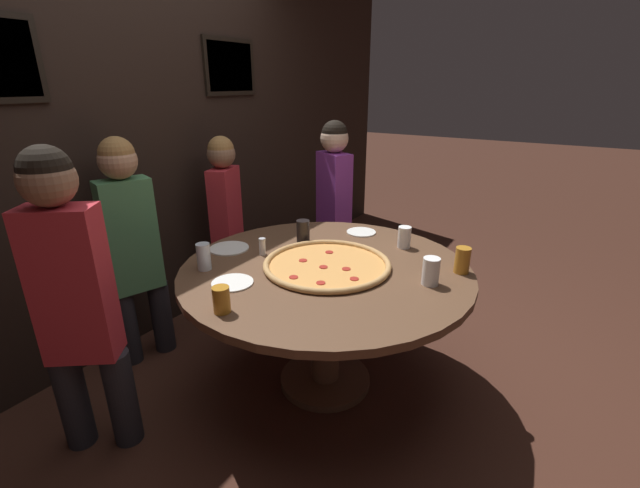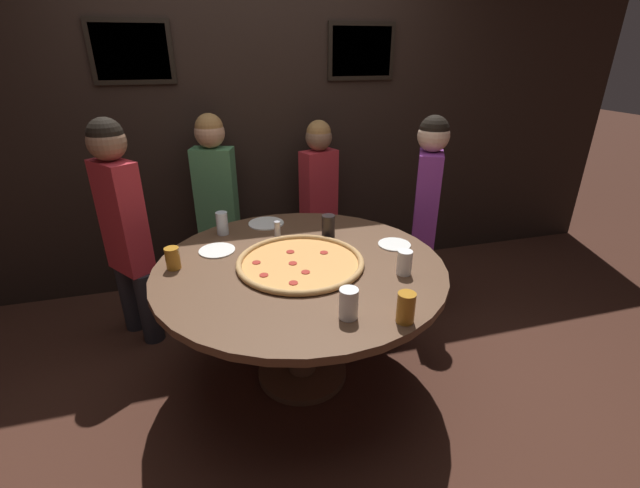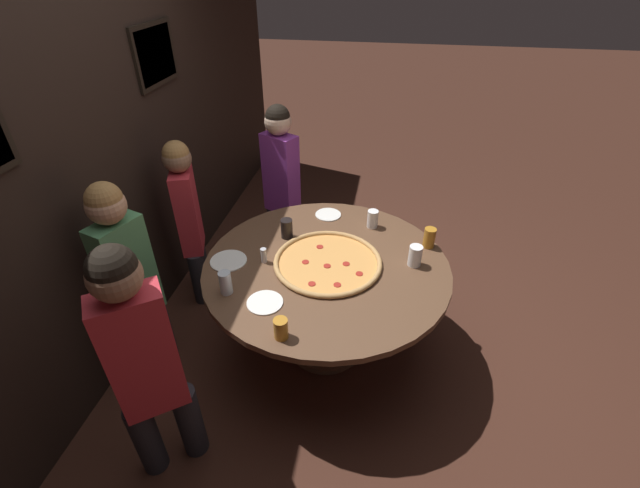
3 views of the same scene
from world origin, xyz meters
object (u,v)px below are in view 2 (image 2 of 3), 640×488
at_px(drink_cup_front_edge, 349,303).
at_px(drink_cup_near_left, 328,226).
at_px(white_plate_right_side, 217,250).
at_px(diner_side_right, 217,198).
at_px(diner_side_left, 319,195).
at_px(giant_pizza, 300,262).
at_px(diner_centre_back, 123,222).
at_px(drink_cup_centre_back, 406,308).
at_px(dining_table, 301,286).
at_px(white_plate_far_back, 394,244).
at_px(drink_cup_by_shaker, 173,258).
at_px(diner_far_left, 426,204).
at_px(white_plate_near_front, 266,223).
at_px(drink_cup_far_right, 404,262).
at_px(drink_cup_near_right, 222,223).
at_px(condiment_shaker, 277,229).

bearing_deg(drink_cup_front_edge, drink_cup_near_left, 78.97).
height_order(white_plate_right_side, diner_side_right, diner_side_right).
height_order(drink_cup_near_left, diner_side_left, diner_side_left).
bearing_deg(giant_pizza, white_plate_right_side, 145.45).
bearing_deg(diner_centre_back, drink_cup_centre_back, -172.94).
distance_m(drink_cup_near_left, diner_side_right, 1.00).
distance_m(dining_table, diner_side_left, 1.17).
bearing_deg(giant_pizza, diner_side_left, 69.78).
relative_size(giant_pizza, white_plate_far_back, 3.59).
distance_m(giant_pizza, drink_cup_by_shaker, 0.65).
relative_size(drink_cup_front_edge, diner_far_left, 0.10).
height_order(giant_pizza, white_plate_near_front, giant_pizza).
distance_m(dining_table, drink_cup_by_shaker, 0.68).
distance_m(giant_pizza, white_plate_far_back, 0.58).
bearing_deg(white_plate_near_front, drink_cup_far_right, -56.68).
xyz_separation_m(drink_cup_far_right, drink_cup_centre_back, (-0.18, -0.38, 0.00)).
distance_m(drink_cup_near_right, condiment_shaker, 0.34).
distance_m(condiment_shaker, diner_centre_back, 0.94).
bearing_deg(dining_table, diner_side_left, 69.64).
bearing_deg(drink_cup_near_left, drink_cup_centre_back, -86.83).
distance_m(drink_cup_by_shaker, drink_cup_front_edge, 0.97).
bearing_deg(drink_cup_by_shaker, white_plate_far_back, -2.04).
distance_m(drink_cup_far_right, diner_side_left, 1.34).
bearing_deg(drink_cup_near_left, drink_cup_near_right, 161.57).
height_order(drink_cup_near_left, diner_centre_back, diner_centre_back).
bearing_deg(drink_cup_far_right, diner_far_left, 55.28).
height_order(drink_cup_front_edge, diner_side_left, diner_side_left).
height_order(dining_table, diner_far_left, diner_far_left).
bearing_deg(condiment_shaker, white_plate_near_front, 98.88).
height_order(drink_cup_near_left, diner_side_right, diner_side_right).
distance_m(white_plate_near_front, white_plate_far_back, 0.84).
bearing_deg(drink_cup_near_left, white_plate_right_side, -177.03).
xyz_separation_m(drink_cup_far_right, diner_centre_back, (-1.42, 0.93, 0.01)).
distance_m(dining_table, condiment_shaker, 0.43).
bearing_deg(drink_cup_by_shaker, diner_centre_back, 118.21).
distance_m(drink_cup_by_shaker, diner_side_left, 1.42).
bearing_deg(diner_centre_back, drink_cup_near_right, -143.22).
bearing_deg(drink_cup_by_shaker, drink_cup_centre_back, -38.69).
height_order(dining_table, drink_cup_far_right, drink_cup_far_right).
distance_m(drink_cup_near_right, drink_cup_by_shaker, 0.48).
relative_size(drink_cup_front_edge, diner_centre_back, 0.09).
xyz_separation_m(white_plate_far_back, condiment_shaker, (-0.63, 0.30, 0.05)).
bearing_deg(drink_cup_by_shaker, diner_far_left, 14.28).
bearing_deg(white_plate_far_back, drink_cup_by_shaker, 177.96).
height_order(white_plate_far_back, diner_centre_back, diner_centre_back).
distance_m(dining_table, drink_cup_centre_back, 0.72).
height_order(drink_cup_near_right, diner_side_left, diner_side_left).
bearing_deg(condiment_shaker, drink_cup_front_edge, -81.83).
xyz_separation_m(dining_table, drink_cup_centre_back, (0.30, -0.62, 0.20)).
bearing_deg(drink_cup_near_left, white_plate_far_back, -34.68).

